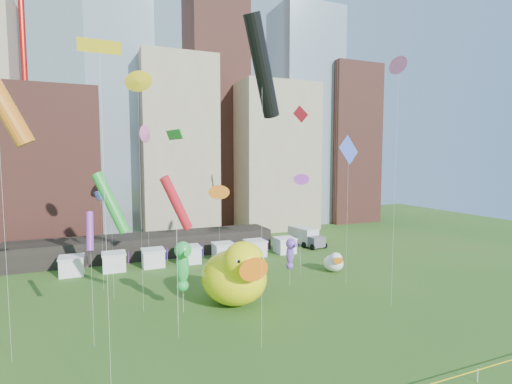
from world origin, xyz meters
name	(u,v)px	position (x,y,z in m)	size (l,w,h in m)	color
skyline	(166,124)	(2.25, 61.06, 21.44)	(101.00, 23.00, 68.00)	brown
crane_right	(289,16)	(30.89, 64.00, 46.90)	(23.00, 1.00, 76.00)	red
pavilion	(148,246)	(-4.00, 42.00, 1.60)	(38.00, 6.00, 3.20)	black
vendor_tents	(190,255)	(1.02, 36.00, 1.11)	(33.24, 2.80, 2.40)	white
big_duck	(236,274)	(1.81, 18.72, 3.14)	(6.95, 9.07, 6.84)	#FFF10D
small_duck	(334,262)	(17.35, 24.57, 1.24)	(3.21, 3.79, 2.70)	white
seahorse_green	(183,262)	(-3.47, 18.85, 4.88)	(1.77, 2.13, 6.87)	silver
seahorse_purple	(290,251)	(9.55, 21.85, 4.03)	(1.46, 1.69, 5.53)	silver
box_truck	(305,236)	(21.57, 39.33, 1.53)	(3.70, 7.32, 2.97)	silver
kite_1	(399,67)	(16.08, 12.60, 23.34)	(0.23, 1.66, 24.29)	silver
kite_3	(111,203)	(-9.46, 25.15, 10.10)	(3.91, 2.68, 13.35)	silver
kite_4	(100,52)	(-10.35, 6.02, 20.34)	(2.24, 0.46, 20.98)	silver
kite_5	(101,195)	(-10.39, 28.59, 10.64)	(1.33, 3.17, 11.16)	silver
kite_7	(301,180)	(12.59, 24.88, 12.03)	(1.35, 0.49, 12.77)	silver
kite_8	(301,118)	(16.71, 32.66, 20.45)	(1.35, 2.17, 22.29)	silver
kite_9	(146,134)	(-4.78, 33.82, 17.71)	(1.34, 2.10, 18.86)	silver
kite_10	(262,67)	(0.65, 9.54, 21.25)	(4.07, 3.57, 24.85)	silver
kite_11	(175,136)	(-4.46, 16.52, 16.55)	(1.04, 2.74, 17.10)	silver
kite_12	(138,82)	(-6.99, 20.43, 21.62)	(1.65, 1.36, 22.65)	silver
kite_13	(349,151)	(16.16, 20.27, 15.45)	(3.29, 0.93, 17.34)	silver
kite_14	(219,192)	(3.89, 31.07, 10.27)	(1.83, 0.78, 11.21)	silver
kite_15	(90,232)	(-11.33, 14.81, 9.11)	(0.57, 1.77, 10.62)	silver
kite_16	(176,203)	(-4.93, 13.81, 11.11)	(2.74, 1.24, 13.37)	silver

